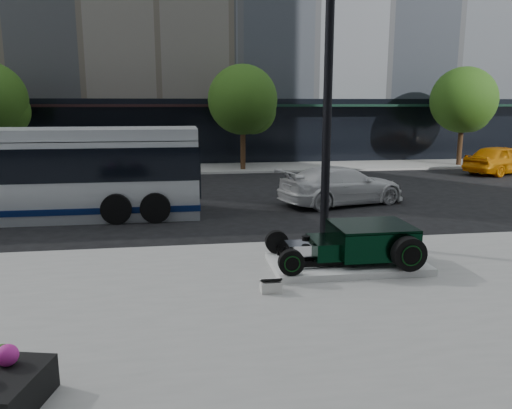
{
  "coord_description": "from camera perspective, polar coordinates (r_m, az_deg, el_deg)",
  "views": [
    {
      "loc": [
        -2.44,
        -14.56,
        3.71
      ],
      "look_at": [
        -0.58,
        -2.3,
        1.2
      ],
      "focal_mm": 35.0,
      "sensor_mm": 36.0,
      "label": 1
    }
  ],
  "objects": [
    {
      "name": "ground",
      "position": [
        15.22,
        0.86,
        -2.66
      ],
      "size": [
        120.0,
        120.0,
        0.0
      ],
      "primitive_type": "plane",
      "color": "black",
      "rests_on": "ground"
    },
    {
      "name": "sidewalk_far",
      "position": [
        28.89,
        -3.71,
        4.18
      ],
      "size": [
        70.0,
        4.0,
        0.12
      ],
      "primitive_type": "cube",
      "color": "gray",
      "rests_on": "ground"
    },
    {
      "name": "street_trees",
      "position": [
        27.86,
        -1.25,
        11.58
      ],
      "size": [
        29.8,
        3.8,
        5.7
      ],
      "color": "black",
      "rests_on": "sidewalk_far"
    },
    {
      "name": "display_plinth",
      "position": [
        11.44,
        10.32,
        -6.65
      ],
      "size": [
        3.4,
        1.8,
        0.15
      ],
      "primitive_type": "cube",
      "color": "silver",
      "rests_on": "sidewalk_near"
    },
    {
      "name": "hot_rod",
      "position": [
        11.4,
        12.0,
        -4.13
      ],
      "size": [
        3.22,
        2.0,
        0.81
      ],
      "color": "black",
      "rests_on": "display_plinth"
    },
    {
      "name": "info_plaque",
      "position": [
        9.81,
        1.71,
        -9.25
      ],
      "size": [
        0.41,
        0.31,
        0.31
      ],
      "color": "silver",
      "rests_on": "sidewalk_near"
    },
    {
      "name": "lamppost",
      "position": [
        12.9,
        8.15,
        10.59
      ],
      "size": [
        0.41,
        0.41,
        7.4
      ],
      "color": "black",
      "rests_on": "sidewalk_near"
    },
    {
      "name": "transit_bus",
      "position": [
        18.0,
        -26.11,
        3.19
      ],
      "size": [
        12.12,
        2.88,
        2.92
      ],
      "color": "#B3B9BD",
      "rests_on": "ground"
    },
    {
      "name": "white_sedan",
      "position": [
        18.93,
        9.79,
        2.17
      ],
      "size": [
        5.25,
        3.27,
        1.42
      ],
      "primitive_type": "imported",
      "rotation": [
        0.0,
        0.0,
        1.85
      ],
      "color": "silver",
      "rests_on": "ground"
    },
    {
      "name": "yellow_taxi",
      "position": [
        29.77,
        26.29,
        4.62
      ],
      "size": [
        4.91,
        3.31,
        1.55
      ],
      "primitive_type": "imported",
      "rotation": [
        0.0,
        0.0,
        1.93
      ],
      "color": "orange",
      "rests_on": "ground"
    }
  ]
}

